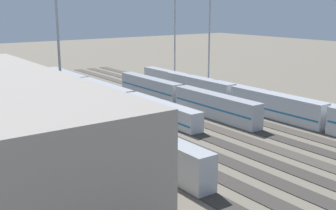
{
  "coord_description": "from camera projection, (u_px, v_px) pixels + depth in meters",
  "views": [
    {
      "loc": [
        -70.91,
        51.08,
        22.41
      ],
      "look_at": [
        -2.82,
        2.04,
        2.5
      ],
      "focal_mm": 44.58,
      "sensor_mm": 36.0,
      "label": 1
    }
  ],
  "objects": [
    {
      "name": "light_mast_0",
      "position": [
        175.0,
        21.0,
        122.49
      ],
      "size": [
        2.8,
        0.7,
        28.77
      ],
      "color": "#9EA0A5",
      "rests_on": "ground_plane"
    },
    {
      "name": "light_mast_2",
      "position": [
        210.0,
        21.0,
        108.35
      ],
      "size": [
        2.8,
        0.7,
        29.45
      ],
      "color": "#9EA0A5",
      "rests_on": "ground_plane"
    },
    {
      "name": "track_bed_6",
      "position": [
        128.0,
        119.0,
        84.51
      ],
      "size": [
        140.0,
        2.8,
        0.12
      ],
      "primitive_type": "cube",
      "color": "#3D3833",
      "rests_on": "ground_plane"
    },
    {
      "name": "train_on_track_0",
      "position": [
        259.0,
        98.0,
        94.86
      ],
      "size": [
        90.6,
        3.0,
        4.4
      ],
      "color": "#285193",
      "rests_on": "ground_plane"
    },
    {
      "name": "track_bed_4",
      "position": [
        168.0,
        112.0,
        90.19
      ],
      "size": [
        140.0,
        2.8,
        0.12
      ],
      "primitive_type": "cube",
      "color": "#4C443D",
      "rests_on": "ground_plane"
    },
    {
      "name": "track_bed_0",
      "position": [
        235.0,
        100.0,
        101.57
      ],
      "size": [
        140.0,
        2.8,
        0.12
      ],
      "primitive_type": "cube",
      "color": "#4C443D",
      "rests_on": "ground_plane"
    },
    {
      "name": "track_bed_2",
      "position": [
        203.0,
        106.0,
        95.88
      ],
      "size": [
        140.0,
        2.8,
        0.12
      ],
      "primitive_type": "cube",
      "color": "#4C443D",
      "rests_on": "ground_plane"
    },
    {
      "name": "train_on_track_5",
      "position": [
        105.0,
        91.0,
        102.44
      ],
      "size": [
        71.4,
        3.06,
        3.8
      ],
      "color": "silver",
      "rests_on": "ground_plane"
    },
    {
      "name": "train_on_track_1",
      "position": [
        275.0,
        106.0,
        84.97
      ],
      "size": [
        71.4,
        3.06,
        5.0
      ],
      "color": "silver",
      "rests_on": "ground_plane"
    },
    {
      "name": "track_bed_8",
      "position": [
        82.0,
        128.0,
        78.82
      ],
      "size": [
        140.0,
        2.8,
        0.12
      ],
      "primitive_type": "cube",
      "color": "#3D3833",
      "rests_on": "ground_plane"
    },
    {
      "name": "train_on_track_3",
      "position": [
        180.0,
        96.0,
        94.38
      ],
      "size": [
        47.2,
        3.06,
        5.0
      ],
      "color": "#B7BABF",
      "rests_on": "ground_plane"
    },
    {
      "name": "track_bed_7",
      "position": [
        106.0,
        123.0,
        81.66
      ],
      "size": [
        140.0,
        2.8,
        0.12
      ],
      "primitive_type": "cube",
      "color": "#3D3833",
      "rests_on": "ground_plane"
    },
    {
      "name": "train_on_track_8",
      "position": [
        58.0,
        103.0,
        87.51
      ],
      "size": [
        95.6,
        3.0,
        5.0
      ],
      "color": "#B7BABF",
      "rests_on": "ground_plane"
    },
    {
      "name": "track_bed_3",
      "position": [
        186.0,
        109.0,
        93.04
      ],
      "size": [
        140.0,
        2.8,
        0.12
      ],
      "primitive_type": "cube",
      "color": "#3D3833",
      "rests_on": "ground_plane"
    },
    {
      "name": "track_bed_1",
      "position": [
        219.0,
        103.0,
        98.72
      ],
      "size": [
        140.0,
        2.8,
        0.12
      ],
      "primitive_type": "cube",
      "color": "#4C443D",
      "rests_on": "ground_plane"
    },
    {
      "name": "ground_plane",
      "position": [
        168.0,
        113.0,
        90.21
      ],
      "size": [
        400.0,
        400.0,
        0.0
      ],
      "primitive_type": "plane",
      "color": "#756B5B"
    },
    {
      "name": "track_bed_5",
      "position": [
        149.0,
        116.0,
        87.35
      ],
      "size": [
        140.0,
        2.8,
        0.12
      ],
      "primitive_type": "cube",
      "color": "#3D3833",
      "rests_on": "ground_plane"
    },
    {
      "name": "light_mast_1",
      "position": [
        57.0,
        19.0,
        72.17
      ],
      "size": [
        2.8,
        0.7,
        32.51
      ],
      "color": "#9EA0A5",
      "rests_on": "ground_plane"
    }
  ]
}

